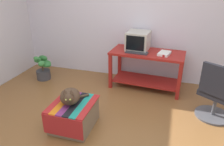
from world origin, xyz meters
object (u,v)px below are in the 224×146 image
Objects in this scene: cat at (70,96)px; stapler at (164,55)px; book at (164,53)px; potted_plant at (43,69)px; keyboard at (137,52)px; desk at (147,63)px; office_chair at (215,95)px; tv_monitor at (138,41)px; ottoman_with_blanket at (74,115)px.

stapler reaches higher than cat.
potted_plant is (-2.39, -0.19, -0.50)m from book.
keyboard is 3.64× the size of stapler.
stapler is at bearing 2.17° from potted_plant.
office_chair reaches higher than desk.
book is 2.45m from potted_plant.
tv_monitor is 1.78m from cat.
potted_plant is (-1.91, -0.13, -0.49)m from keyboard.
keyboard is 0.48m from book.
cat is at bearing -106.85° from tv_monitor.
book is 1.10m from office_chair.
keyboard is 1.60m from ottoman_with_blanket.
tv_monitor is at bearing 172.99° from book.
book is (0.30, -0.07, 0.25)m from desk.
desk is 2.11× the size of ottoman_with_blanket.
cat is (-0.64, -1.38, -0.24)m from keyboard.
tv_monitor reaches higher than cat.
potted_plant is 2.44m from stapler.
ottoman_with_blanket is 1.81m from potted_plant.
book is at bearing 10.42° from keyboard.
cat is 2.08m from office_chair.
office_chair reaches higher than book.
keyboard is at bearing -160.34° from book.
cat is (-1.12, -1.44, -0.25)m from book.
desk is 1.53× the size of office_chair.
keyboard is 0.62× the size of ottoman_with_blanket.
stapler is (0.50, -0.27, -0.14)m from tv_monitor.
cat is 4.16× the size of stapler.
stapler is at bearing 51.15° from ottoman_with_blanket.
cat is at bearing -115.36° from book.
cat is (-0.82, -1.51, -0.00)m from desk.
ottoman_with_blanket is at bearing -128.65° from stapler.
ottoman_with_blanket is 1.26× the size of potted_plant.
desk is at bearing 62.53° from ottoman_with_blanket.
tv_monitor is 1.06× the size of cat.
tv_monitor reaches higher than book.
potted_plant is 3.23m from office_chair.
keyboard is at bearing 7.82° from office_chair.
tv_monitor reaches higher than ottoman_with_blanket.
potted_plant reaches higher than ottoman_with_blanket.
book is 0.60× the size of cat.
cat reaches higher than potted_plant.
potted_plant is at bearing -177.62° from stapler.
office_chair is (3.19, -0.47, 0.16)m from potted_plant.
desk is 4.97× the size of book.
stapler is (-0.00, -0.10, -0.00)m from book.
office_chair is (0.80, -0.66, -0.35)m from book.
book is 1.84m from cat.
book is (0.48, 0.06, 0.01)m from keyboard.
stapler is (0.48, -0.03, 0.01)m from keyboard.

